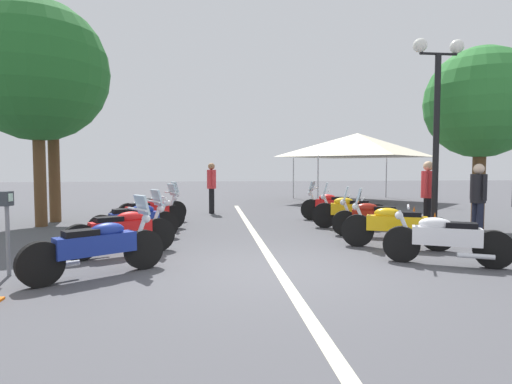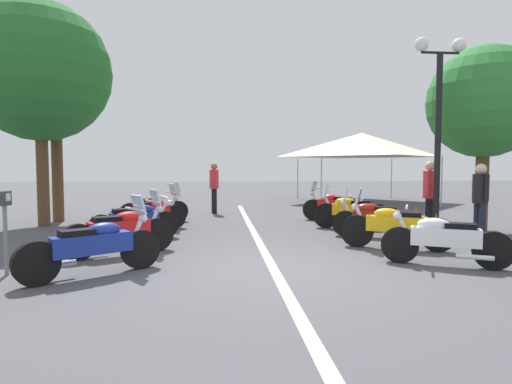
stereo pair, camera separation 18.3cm
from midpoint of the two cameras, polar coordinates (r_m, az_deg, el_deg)
name	(u,v)px [view 1 (the left image)]	position (r m, az deg, el deg)	size (l,w,h in m)	color
ground_plane	(278,270)	(6.87, 2.21, -10.54)	(80.00, 80.00, 0.00)	#4C4C51
lane_centre_stripe	(254,234)	(10.41, -0.72, -5.69)	(14.83, 0.16, 0.01)	beige
motorcycle_left_row_0	(98,246)	(6.82, -21.35, -6.86)	(1.38, 1.86, 1.21)	black
motorcycle_left_row_1	(123,230)	(8.27, -18.24, -4.99)	(1.20, 1.90, 1.22)	black
motorcycle_left_row_2	(135,221)	(9.76, -16.56, -3.78)	(1.04, 1.88, 0.99)	black
motorcycle_left_row_3	(149,213)	(11.17, -14.81, -2.78)	(1.18, 1.85, 1.21)	black
motorcycle_left_row_4	(154,208)	(12.59, -14.10, -2.08)	(1.08, 1.89, 1.21)	black
motorcycle_right_row_0	(445,238)	(7.76, 23.64, -5.80)	(1.06, 1.90, 0.99)	black
motorcycle_right_row_1	(395,225)	(8.95, 17.77, -4.31)	(1.09, 2.06, 1.22)	black
motorcycle_right_row_2	(373,217)	(10.29, 15.10, -3.36)	(0.90, 1.93, 1.19)	black
motorcycle_right_row_3	(349,211)	(11.51, 12.10, -2.50)	(0.91, 1.98, 1.23)	black
motorcycle_right_row_4	(332,206)	(12.98, 9.88, -1.84)	(1.14, 1.81, 1.21)	black
street_lamp_twin_globe	(437,102)	(10.84, 22.90, 11.23)	(0.32, 1.22, 4.61)	black
parking_meter	(7,217)	(7.42, -31.29, -2.96)	(0.20, 0.15, 1.29)	slate
traffic_cone_0	(435,226)	(10.49, 22.61, -4.30)	(0.36, 0.36, 0.61)	orange
traffic_cone_1	(414,218)	(11.83, 20.21, -3.39)	(0.36, 0.36, 0.61)	orange
bystander_0	(428,191)	(11.17, 21.83, 0.13)	(0.42, 0.38, 1.79)	black
bystander_1	(212,184)	(14.87, -6.40, 1.12)	(0.51, 0.32, 1.78)	black
bystander_2	(478,196)	(10.52, 27.46, -0.45)	(0.53, 0.32, 1.72)	#1E2338
roadside_tree_0	(52,93)	(14.14, -26.27, 11.98)	(2.65, 2.65, 5.20)	brown
roadside_tree_1	(481,103)	(12.45, 27.84, 10.57)	(2.83, 2.83, 4.72)	brown
roadside_tree_2	(37,71)	(13.32, -27.96, 14.28)	(3.81, 3.81, 6.17)	brown
event_tent	(357,145)	(20.17, 13.33, 6.20)	(5.59, 5.59, 3.20)	beige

